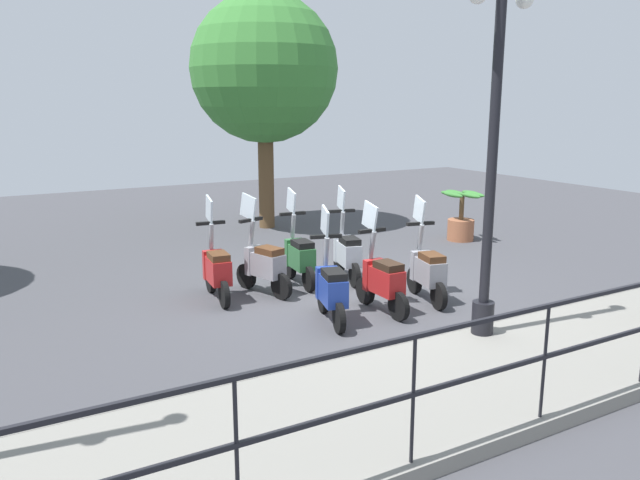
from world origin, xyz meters
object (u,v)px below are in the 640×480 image
Objects in this scene: tree_distant at (264,69)px; scooter_far_1 at (299,256)px; scooter_near_1 at (382,279)px; scooter_near_2 at (331,288)px; scooter_far_0 at (347,252)px; scooter_far_3 at (217,269)px; scooter_far_2 at (263,264)px; scooter_near_0 at (427,270)px; lamp_post_near at (491,174)px; potted_palm at (461,220)px.

tree_distant is 3.44× the size of scooter_far_1.
tree_distant is at bearing -9.76° from scooter_near_1.
tree_distant is 3.44× the size of scooter_near_2.
scooter_far_3 is at bearing 101.78° from scooter_far_0.
tree_distant is 7.36m from scooter_near_2.
scooter_far_0 is 2.24m from scooter_far_3.
scooter_far_1 is at bearing -93.59° from scooter_far_2.
scooter_far_3 is (-0.10, 1.44, 0.00)m from scooter_far_1.
lamp_post_near is at bearing 176.87° from scooter_near_0.
scooter_far_1 is (-1.23, 4.56, 0.04)m from potted_palm.
potted_palm is at bearing -35.16° from scooter_near_0.
potted_palm is at bearing -39.63° from lamp_post_near.
scooter_near_1 is at bearing -73.59° from scooter_near_2.
scooter_near_2 is at bearing 171.69° from scooter_far_1.
tree_distant reaches higher than scooter_near_2.
scooter_near_1 is 1.00× the size of scooter_near_2.
scooter_far_3 is at bearing 72.72° from scooter_near_0.
scooter_near_1 and scooter_far_0 have the same top height.
lamp_post_near is at bearing -127.18° from scooter_near_2.
lamp_post_near is 4.25m from scooter_far_3.
scooter_near_0 is 1.58m from scooter_far_0.
scooter_near_2 is (-0.08, 1.70, 0.00)m from scooter_near_0.
scooter_far_0 is at bearing 29.89° from scooter_near_0.
tree_distant reaches higher than scooter_near_1.
scooter_near_1 is at bearing 12.84° from lamp_post_near.
scooter_near_2 is at bearing 37.12° from lamp_post_near.
scooter_far_1 is 1.00× the size of scooter_far_3.
lamp_post_near reaches higher than scooter_near_0.
tree_distant reaches higher than scooter_far_1.
lamp_post_near reaches higher than scooter_far_2.
scooter_far_0 is 1.00× the size of scooter_far_2.
scooter_near_1 is at bearing 179.21° from scooter_far_0.
potted_palm is 4.01m from scooter_far_0.
potted_palm is 0.69× the size of scooter_far_3.
tree_distant reaches higher than scooter_far_3.
scooter_far_1 is at bearing 105.11° from potted_palm.
scooter_far_0 is (3.19, -0.05, -1.62)m from lamp_post_near.
lamp_post_near is 6.19m from potted_palm.
scooter_near_1 is at bearing -162.10° from scooter_far_2.
tree_distant is at bearing -1.79° from scooter_near_2.
scooter_far_1 is 1.44m from scooter_far_3.
scooter_far_0 is at bearing 110.53° from potted_palm.
scooter_near_1 is 1.00× the size of scooter_far_0.
scooter_near_1 and scooter_far_3 have the same top height.
scooter_near_1 is 2.47m from scooter_far_3.
scooter_near_0 is (1.67, -0.50, -1.62)m from lamp_post_near.
lamp_post_near reaches higher than potted_palm.
scooter_far_3 is at bearing 99.93° from scooter_far_1.
scooter_near_1 is 1.64m from scooter_far_0.
scooter_near_2 is at bearing 155.71° from scooter_far_0.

